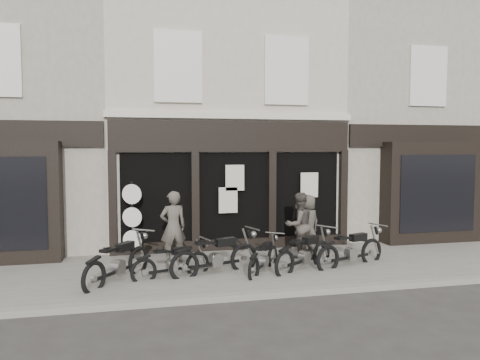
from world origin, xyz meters
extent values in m
plane|color=#2D2B28|center=(0.00, 0.00, 0.00)|extent=(90.00, 90.00, 0.00)
cube|color=#625C56|center=(0.00, 0.90, 0.06)|extent=(30.00, 4.20, 0.12)
cube|color=gray|center=(0.00, -1.25, 0.07)|extent=(30.00, 0.25, 0.13)
cube|color=#BFB4A3|center=(0.00, 6.00, 4.10)|extent=(7.20, 6.00, 8.20)
cube|color=black|center=(0.00, 2.92, 3.45)|extent=(7.10, 0.18, 0.90)
cube|color=black|center=(0.00, 2.98, 1.50)|extent=(6.50, 0.10, 2.95)
cube|color=black|center=(0.00, 2.91, 0.22)|extent=(7.10, 0.20, 0.44)
cube|color=beige|center=(0.00, 2.95, 4.05)|extent=(7.30, 0.22, 0.18)
cube|color=silver|center=(-1.60, 2.95, 5.40)|extent=(1.35, 0.12, 2.00)
cube|color=black|center=(-1.60, 2.98, 5.40)|extent=(1.05, 0.06, 1.70)
cube|color=silver|center=(1.60, 2.95, 5.40)|extent=(1.35, 0.12, 2.00)
cube|color=black|center=(1.60, 2.98, 5.40)|extent=(1.05, 0.06, 1.70)
cube|color=black|center=(-3.45, 2.90, 1.55)|extent=(0.22, 0.22, 3.00)
cube|color=black|center=(-1.15, 2.90, 1.55)|extent=(0.22, 0.22, 3.00)
cube|color=black|center=(1.15, 2.90, 1.55)|extent=(0.22, 0.22, 3.00)
cube|color=black|center=(3.45, 2.90, 1.55)|extent=(0.22, 0.22, 3.00)
cube|color=beige|center=(0.00, 2.80, 2.25)|extent=(0.55, 0.04, 0.75)
cube|color=beige|center=(2.30, 2.80, 2.00)|extent=(0.55, 0.04, 0.75)
cube|color=beige|center=(-0.20, 2.80, 1.60)|extent=(0.55, 0.04, 0.75)
cube|color=#A19788|center=(-6.35, 6.00, 4.10)|extent=(5.50, 6.00, 8.20)
cube|color=#A19788|center=(6.35, 6.00, 4.10)|extent=(5.50, 6.00, 8.20)
cube|color=black|center=(6.35, 2.65, 1.70)|extent=(3.20, 0.70, 3.20)
cube|color=black|center=(6.35, 2.30, 1.70)|extent=(2.60, 0.06, 2.40)
cube|color=black|center=(6.35, 2.95, 3.50)|extent=(5.40, 0.16, 0.70)
cube|color=silver|center=(6.35, 2.96, 5.40)|extent=(1.30, 0.10, 1.90)
cube|color=black|center=(6.35, 2.99, 5.40)|extent=(1.00, 0.06, 1.60)
torus|color=black|center=(-2.79, 1.00, 0.37)|extent=(0.52, 0.67, 0.75)
torus|color=black|center=(-3.72, -0.31, 0.37)|extent=(0.52, 0.67, 0.75)
cube|color=black|center=(-3.25, 0.34, 0.33)|extent=(0.81, 1.10, 0.07)
cube|color=gray|center=(-3.24, 0.36, 0.41)|extent=(0.32, 0.33, 0.29)
cube|color=black|center=(-3.09, 0.58, 0.83)|extent=(0.45, 0.52, 0.19)
cube|color=black|center=(-3.44, 0.07, 0.88)|extent=(0.37, 0.40, 0.07)
cylinder|color=gray|center=(-2.65, 1.19, 1.10)|extent=(0.55, 0.40, 0.04)
torus|color=black|center=(-1.39, 0.61, 0.31)|extent=(0.63, 0.27, 0.63)
torus|color=black|center=(-2.67, 0.20, 0.31)|extent=(0.63, 0.27, 0.63)
cube|color=black|center=(-2.03, 0.41, 0.27)|extent=(1.06, 0.38, 0.06)
cube|color=gray|center=(-2.02, 0.41, 0.35)|extent=(0.26, 0.23, 0.24)
cube|color=black|center=(-1.81, 0.48, 0.70)|extent=(0.45, 0.28, 0.16)
cube|color=black|center=(-2.30, 0.32, 0.74)|extent=(0.32, 0.26, 0.06)
cylinder|color=gray|center=(-1.20, 0.67, 0.92)|extent=(0.19, 0.52, 0.03)
torus|color=black|center=(-0.22, 0.73, 0.37)|extent=(0.75, 0.33, 0.76)
torus|color=black|center=(-1.75, 0.23, 0.37)|extent=(0.75, 0.33, 0.76)
cube|color=black|center=(-0.98, 0.48, 0.33)|extent=(1.27, 0.46, 0.07)
cube|color=gray|center=(-0.96, 0.48, 0.42)|extent=(0.32, 0.27, 0.29)
cube|color=black|center=(-0.71, 0.57, 0.84)|extent=(0.54, 0.34, 0.19)
cube|color=black|center=(-1.30, 0.37, 0.88)|extent=(0.39, 0.31, 0.07)
cylinder|color=gray|center=(0.01, 0.80, 1.11)|extent=(0.24, 0.62, 0.04)
torus|color=black|center=(0.59, 0.92, 0.31)|extent=(0.43, 0.55, 0.62)
torus|color=black|center=(-0.19, -0.15, 0.31)|extent=(0.43, 0.55, 0.62)
cube|color=black|center=(0.20, 0.38, 0.27)|extent=(0.67, 0.91, 0.05)
cube|color=gray|center=(0.21, 0.40, 0.34)|extent=(0.26, 0.27, 0.24)
cube|color=black|center=(0.34, 0.57, 0.69)|extent=(0.37, 0.43, 0.15)
cube|color=black|center=(0.04, 0.16, 0.72)|extent=(0.31, 0.33, 0.05)
cylinder|color=gray|center=(0.70, 1.08, 0.91)|extent=(0.45, 0.34, 0.03)
torus|color=black|center=(1.88, 0.80, 0.35)|extent=(0.65, 0.47, 0.72)
torus|color=black|center=(0.60, -0.03, 0.35)|extent=(0.65, 0.47, 0.72)
cube|color=black|center=(1.24, 0.38, 0.31)|extent=(1.08, 0.73, 0.06)
cube|color=gray|center=(1.26, 0.40, 0.40)|extent=(0.32, 0.30, 0.27)
cube|color=black|center=(1.47, 0.53, 0.80)|extent=(0.50, 0.41, 0.18)
cube|color=black|center=(0.98, 0.21, 0.84)|extent=(0.38, 0.35, 0.06)
cylinder|color=gray|center=(2.08, 0.93, 1.05)|extent=(0.37, 0.53, 0.04)
torus|color=black|center=(3.26, 0.71, 0.36)|extent=(0.72, 0.34, 0.73)
torus|color=black|center=(1.79, 0.18, 0.36)|extent=(0.72, 0.34, 0.73)
cube|color=black|center=(2.52, 0.44, 0.32)|extent=(1.22, 0.49, 0.06)
cube|color=gray|center=(2.54, 0.45, 0.40)|extent=(0.31, 0.27, 0.28)
cube|color=black|center=(2.79, 0.54, 0.81)|extent=(0.53, 0.34, 0.18)
cube|color=black|center=(2.22, 0.33, 0.86)|extent=(0.38, 0.31, 0.06)
cylinder|color=gray|center=(3.48, 0.79, 1.07)|extent=(0.25, 0.60, 0.04)
imported|color=#4C473E|center=(-1.88, 1.70, 1.06)|extent=(0.76, 0.57, 1.88)
imported|color=#433C36|center=(1.54, 1.58, 1.01)|extent=(1.02, 0.89, 1.78)
imported|color=#433F37|center=(2.05, 2.22, 0.94)|extent=(0.94, 0.78, 1.64)
cylinder|color=black|center=(-2.93, 2.43, 0.03)|extent=(0.35, 0.35, 0.06)
cylinder|color=black|center=(-2.93, 2.43, 1.11)|extent=(0.07, 0.07, 2.21)
cylinder|color=black|center=(-2.93, 2.41, 1.88)|extent=(0.52, 0.21, 0.54)
cylinder|color=silver|center=(-2.93, 2.38, 1.88)|extent=(0.51, 0.18, 0.54)
cylinder|color=black|center=(-2.93, 2.41, 1.25)|extent=(0.52, 0.21, 0.54)
cylinder|color=silver|center=(-2.93, 2.38, 1.25)|extent=(0.51, 0.18, 0.54)
cylinder|color=black|center=(-2.93, 2.41, 0.63)|extent=(0.52, 0.21, 0.54)
cylinder|color=silver|center=(-2.93, 2.38, 0.63)|extent=(0.51, 0.18, 0.54)
camera|label=1|loc=(-2.84, -10.45, 3.13)|focal=35.00mm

